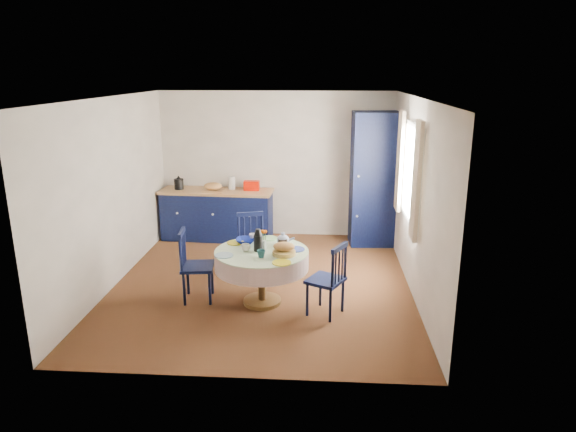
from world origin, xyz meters
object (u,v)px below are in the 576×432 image
chair_far (252,246)px  chair_right (328,279)px  mug_b (261,254)px  mug_d (253,237)px  dining_table (262,260)px  kitchen_counter (217,214)px  pantry_cabinet (375,179)px  cobalt_bowl (246,241)px  mug_c (283,242)px  mug_a (246,248)px  chair_left (194,265)px

chair_far → chair_right: chair_far is taller
mug_b → mug_d: (-0.18, 0.63, -0.00)m
chair_far → chair_right: size_ratio=1.02×
mug_b → mug_d: 0.65m
mug_b → chair_right: bearing=-1.4°
dining_table → chair_right: 0.86m
kitchen_counter → chair_far: size_ratio=2.12×
pantry_cabinet → mug_d: 2.73m
cobalt_bowl → chair_far: bearing=90.2°
pantry_cabinet → dining_table: (-1.58, -2.45, -0.52)m
mug_b → cobalt_bowl: bearing=116.7°
mug_c → cobalt_bowl: size_ratio=0.49×
kitchen_counter → mug_a: bearing=-67.8°
mug_c → mug_d: 0.45m
pantry_cabinet → chair_left: pantry_cabinet is taller
dining_table → mug_a: 0.26m
chair_left → mug_c: size_ratio=7.48×
mug_d → mug_b: bearing=-73.6°
chair_left → mug_c: bearing=-89.7°
chair_right → cobalt_bowl: 1.21m
mug_a → cobalt_bowl: size_ratio=0.43×
mug_a → cobalt_bowl: (-0.04, 0.29, -0.01)m
kitchen_counter → pantry_cabinet: 2.74m
mug_c → cobalt_bowl: 0.48m
chair_left → chair_right: chair_left is taller
kitchen_counter → mug_c: size_ratio=15.76×
mug_c → cobalt_bowl: mug_c is taller
pantry_cabinet → mug_a: (-1.78, -2.47, -0.36)m
pantry_cabinet → cobalt_bowl: bearing=-133.2°
mug_c → chair_far: bearing=126.8°
chair_left → mug_b: bearing=-114.9°
dining_table → mug_d: dining_table is taller
mug_b → mug_d: mug_b is taller
chair_right → mug_c: (-0.58, 0.45, 0.29)m
mug_b → mug_c: size_ratio=0.81×
mug_a → chair_left: bearing=174.1°
chair_far → cobalt_bowl: (0.00, -0.56, 0.26)m
pantry_cabinet → kitchen_counter: bearing=175.2°
kitchen_counter → pantry_cabinet: (2.66, -0.07, 0.65)m
cobalt_bowl → mug_d: bearing=59.5°
chair_left → mug_d: (0.70, 0.34, 0.27)m
kitchen_counter → mug_a: kitchen_counter is taller
kitchen_counter → mug_d: (0.91, -2.13, 0.30)m
chair_right → mug_b: (-0.80, 0.02, 0.29)m
chair_far → mug_c: 0.85m
chair_left → chair_far: size_ratio=1.01×
mug_a → mug_c: (0.44, 0.21, 0.01)m
chair_left → mug_d: size_ratio=9.82×
chair_left → mug_a: bearing=-102.7°
chair_left → chair_far: chair_left is taller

